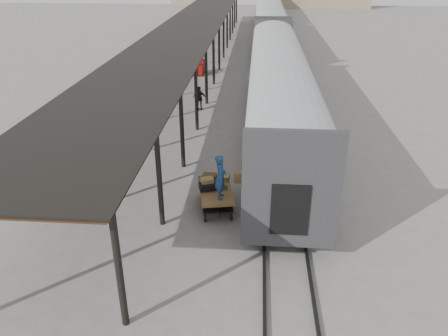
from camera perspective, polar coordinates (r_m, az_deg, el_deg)
name	(u,v)px	position (r m, az deg, el deg)	size (l,w,h in m)	color
ground	(204,199)	(18.33, -2.62, -4.03)	(160.00, 160.00, 0.00)	slate
train	(270,22)	(49.96, 5.97, 18.46)	(3.45, 76.01, 4.01)	silver
canopy	(197,21)	(40.44, -3.58, 18.65)	(4.90, 64.30, 4.15)	#422B19
rails	(269,46)	(50.57, 5.84, 15.53)	(1.54, 150.00, 0.12)	black
baggage_cart	(216,194)	(17.36, -1.07, -3.37)	(1.67, 2.59, 0.86)	brown
suitcase_stack	(211,181)	(17.46, -1.67, -1.77)	(1.27, 1.38, 0.44)	#38383A
luggage_tug	(199,68)	(38.05, -3.31, 12.92)	(0.90, 1.41, 1.22)	maroon
porter	(221,177)	(16.25, -0.44, -1.17)	(0.64, 0.42, 1.77)	navy
pedestrian	(200,98)	(28.84, -3.21, 9.08)	(0.92, 0.38, 1.57)	black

